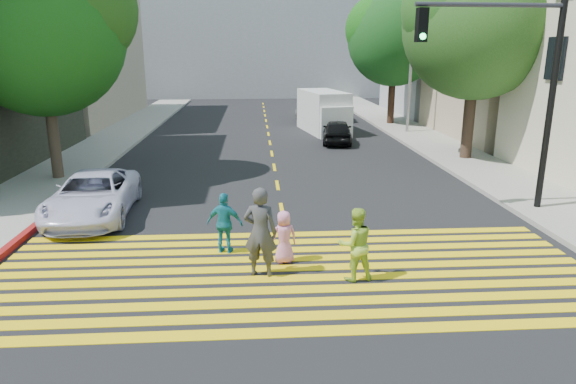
{
  "coord_description": "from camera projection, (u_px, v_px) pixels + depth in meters",
  "views": [
    {
      "loc": [
        -0.79,
        -9.2,
        4.78
      ],
      "look_at": [
        0.0,
        3.0,
        1.4
      ],
      "focal_mm": 32.0,
      "sensor_mm": 36.0,
      "label": 1
    }
  ],
  "objects": [
    {
      "name": "building_left_tan",
      "position": [
        29.0,
        47.0,
        34.77
      ],
      "size": [
        12.0,
        16.0,
        10.0
      ],
      "primitive_type": "cube",
      "color": "tan",
      "rests_on": "ground"
    },
    {
      "name": "tree_right_far",
      "position": [
        396.0,
        33.0,
        32.36
      ],
      "size": [
        7.81,
        7.53,
        8.62
      ],
      "rotation": [
        0.0,
        0.0,
        -0.32
      ],
      "color": "black",
      "rests_on": "ground"
    },
    {
      "name": "white_van",
      "position": [
        324.0,
        113.0,
        30.67
      ],
      "size": [
        2.77,
        5.44,
        2.45
      ],
      "rotation": [
        0.0,
        0.0,
        0.17
      ],
      "color": "silver",
      "rests_on": "ground"
    },
    {
      "name": "building_right_grey",
      "position": [
        463.0,
        47.0,
        38.63
      ],
      "size": [
        10.0,
        10.0,
        10.0
      ],
      "primitive_type": "cube",
      "color": "gray",
      "rests_on": "ground"
    },
    {
      "name": "tree_right_near",
      "position": [
        480.0,
        17.0,
        21.45
      ],
      "size": [
        7.04,
        6.46,
        9.09
      ],
      "rotation": [
        0.0,
        0.0,
        -0.04
      ],
      "color": "#382918",
      "rests_on": "ground"
    },
    {
      "name": "building_right_tan",
      "position": [
        542.0,
        46.0,
        28.05
      ],
      "size": [
        10.0,
        10.0,
        10.0
      ],
      "primitive_type": "cube",
      "color": "tan",
      "rests_on": "ground"
    },
    {
      "name": "white_sedan",
      "position": [
        93.0,
        196.0,
        15.11
      ],
      "size": [
        2.44,
        4.82,
        1.31
      ],
      "primitive_type": "imported",
      "rotation": [
        0.0,
        0.0,
        0.06
      ],
      "color": "silver",
      "rests_on": "ground"
    },
    {
      "name": "ground",
      "position": [
        298.0,
        300.0,
        10.17
      ],
      "size": [
        120.0,
        120.0,
        0.0
      ],
      "primitive_type": "plane",
      "color": "black"
    },
    {
      "name": "traffic_signal",
      "position": [
        516.0,
        73.0,
        14.57
      ],
      "size": [
        4.37,
        0.53,
        6.41
      ],
      "rotation": [
        0.0,
        0.0,
        0.05
      ],
      "color": "black",
      "rests_on": "ground"
    },
    {
      "name": "curb_red",
      "position": [
        54.0,
        212.0,
        15.49
      ],
      "size": [
        0.2,
        8.0,
        0.16
      ],
      "primitive_type": "cube",
      "color": "maroon",
      "rests_on": "ground"
    },
    {
      "name": "dark_car_near",
      "position": [
        337.0,
        131.0,
        27.2
      ],
      "size": [
        2.01,
        3.9,
        1.27
      ],
      "primitive_type": "imported",
      "rotation": [
        0.0,
        0.0,
        3.0
      ],
      "color": "black",
      "rests_on": "ground"
    },
    {
      "name": "tree_left",
      "position": [
        43.0,
        24.0,
        18.0
      ],
      "size": [
        6.5,
        5.97,
        8.42
      ],
      "rotation": [
        0.0,
        0.0,
        0.02
      ],
      "color": "#4A3728",
      "rests_on": "ground"
    },
    {
      "name": "sidewalk_left",
      "position": [
        126.0,
        132.0,
        30.78
      ],
      "size": [
        3.0,
        40.0,
        0.15
      ],
      "primitive_type": "cube",
      "color": "gray",
      "rests_on": "ground"
    },
    {
      "name": "lane_line",
      "position": [
        268.0,
        130.0,
        31.81
      ],
      "size": [
        0.12,
        34.4,
        0.01
      ],
      "color": "yellow",
      "rests_on": "ground"
    },
    {
      "name": "backdrop_block",
      "position": [
        261.0,
        39.0,
        54.74
      ],
      "size": [
        30.0,
        8.0,
        12.0
      ],
      "primitive_type": "cube",
      "color": "gray",
      "rests_on": "ground"
    },
    {
      "name": "silver_car",
      "position": [
        309.0,
        109.0,
        37.64
      ],
      "size": [
        2.55,
        4.75,
        1.31
      ],
      "primitive_type": "imported",
      "rotation": [
        0.0,
        0.0,
        2.98
      ],
      "color": "#989898",
      "rests_on": "ground"
    },
    {
      "name": "pedestrian_child",
      "position": [
        284.0,
        237.0,
        11.84
      ],
      "size": [
        0.69,
        0.54,
        1.25
      ],
      "primitive_type": "imported",
      "rotation": [
        0.0,
        0.0,
        3.41
      ],
      "color": "pink",
      "rests_on": "ground"
    },
    {
      "name": "crosswalk",
      "position": [
        293.0,
        273.0,
        11.4
      ],
      "size": [
        13.4,
        5.3,
        0.01
      ],
      "color": "yellow",
      "rests_on": "ground"
    },
    {
      "name": "street_lamp",
      "position": [
        409.0,
        38.0,
        29.03
      ],
      "size": [
        2.14,
        0.62,
        9.52
      ],
      "rotation": [
        0.0,
        0.0,
        -0.2
      ],
      "color": "gray",
      "rests_on": "ground"
    },
    {
      "name": "pedestrian_extra",
      "position": [
        225.0,
        223.0,
        12.37
      ],
      "size": [
        0.95,
        0.58,
        1.51
      ],
      "primitive_type": "imported",
      "rotation": [
        0.0,
        0.0,
        2.88
      ],
      "color": "teal",
      "rests_on": "ground"
    },
    {
      "name": "dark_car_parked",
      "position": [
        336.0,
        111.0,
        36.29
      ],
      "size": [
        1.71,
        3.85,
        1.23
      ],
      "primitive_type": "imported",
      "rotation": [
        0.0,
        0.0,
        0.11
      ],
      "color": "#2B2C2E",
      "rests_on": "ground"
    },
    {
      "name": "sidewalk_right",
      "position": [
        445.0,
        150.0,
        25.11
      ],
      "size": [
        3.0,
        60.0,
        0.15
      ],
      "primitive_type": "cube",
      "color": "gray",
      "rests_on": "ground"
    },
    {
      "name": "pedestrian_woman",
      "position": [
        355.0,
        244.0,
        10.9
      ],
      "size": [
        0.86,
        0.72,
        1.61
      ],
      "primitive_type": "imported",
      "rotation": [
        0.0,
        0.0,
        3.28
      ],
      "color": "#A4CA3B",
      "rests_on": "ground"
    },
    {
      "name": "pedestrian_man",
      "position": [
        260.0,
        232.0,
        11.05
      ],
      "size": [
        0.82,
        0.63,
        2.0
      ],
      "primitive_type": "imported",
      "rotation": [
        0.0,
        0.0,
        2.92
      ],
      "color": "#3A393C",
      "rests_on": "ground"
    }
  ]
}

